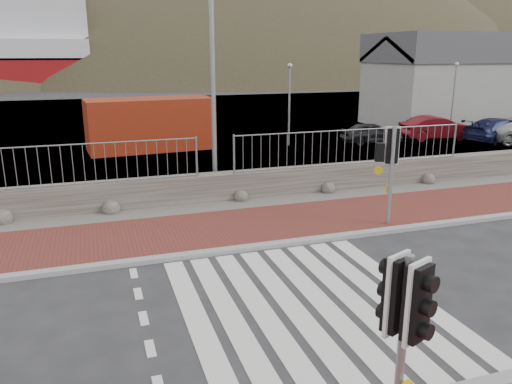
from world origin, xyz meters
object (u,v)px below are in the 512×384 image
object	(u,v)px
traffic_signal_near	(405,315)
streetlight	(217,38)
shipping_container	(150,124)
car_a	(372,133)
car_c	(500,130)
traffic_signal_far	(391,155)
car_b	(436,128)

from	to	relation	value
traffic_signal_near	streetlight	bearing A→B (deg)	63.85
streetlight	shipping_container	bearing A→B (deg)	108.34
car_a	car_c	distance (m)	6.99
traffic_signal_near	traffic_signal_far	distance (m)	8.34
traffic_signal_near	traffic_signal_far	world-z (taller)	traffic_signal_far
car_a	streetlight	bearing A→B (deg)	132.22
traffic_signal_near	car_c	world-z (taller)	traffic_signal_near
streetlight	car_b	distance (m)	16.24
streetlight	shipping_container	xyz separation A→B (m)	(-1.21, 8.97, -3.80)
shipping_container	car_a	size ratio (longest dim) A/B	1.84
traffic_signal_near	car_a	xyz separation A→B (m)	(10.90, 18.71, -1.30)
traffic_signal_near	car_b	bearing A→B (deg)	29.55
traffic_signal_far	car_b	bearing A→B (deg)	-112.76
traffic_signal_near	streetlight	world-z (taller)	streetlight
traffic_signal_far	car_b	world-z (taller)	traffic_signal_far
traffic_signal_far	streetlight	xyz separation A→B (m)	(-3.53, 4.63, 3.05)
shipping_container	car_c	distance (m)	18.39
shipping_container	car_a	world-z (taller)	shipping_container
traffic_signal_far	car_c	world-z (taller)	traffic_signal_far
traffic_signal_near	shipping_container	distance (m)	20.69
car_b	traffic_signal_near	bearing A→B (deg)	149.20
traffic_signal_near	car_b	xyz separation A→B (m)	(14.88, 18.66, -1.21)
traffic_signal_far	streetlight	world-z (taller)	streetlight
car_a	shipping_container	bearing A→B (deg)	87.34
car_b	traffic_signal_far	bearing A→B (deg)	145.65
car_b	shipping_container	bearing A→B (deg)	90.20
car_a	car_b	distance (m)	3.98
car_a	traffic_signal_far	bearing A→B (deg)	158.11
streetlight	car_c	bearing A→B (deg)	28.16
streetlight	car_c	xyz separation A→B (m)	(16.80, 5.28, -4.42)
streetlight	traffic_signal_far	bearing A→B (deg)	-41.93
streetlight	car_b	bearing A→B (deg)	37.09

